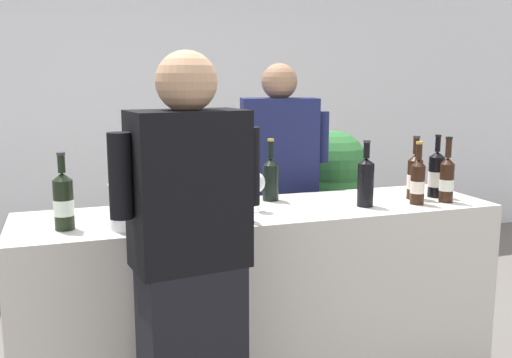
% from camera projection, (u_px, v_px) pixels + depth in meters
% --- Properties ---
extents(wall_back, '(8.00, 0.10, 2.80)m').
position_uv_depth(wall_back, '(167.00, 104.00, 5.13)').
color(wall_back, white).
rests_on(wall_back, ground_plane).
extents(counter, '(2.32, 0.61, 1.00)m').
position_uv_depth(counter, '(263.00, 306.00, 2.86)').
color(counter, beige).
rests_on(counter, ground_plane).
extents(wine_bottle_0, '(0.08, 0.08, 0.33)m').
position_uv_depth(wine_bottle_0, '(64.00, 201.00, 2.37)').
color(wine_bottle_0, black).
rests_on(wine_bottle_0, counter).
extents(wine_bottle_1, '(0.08, 0.08, 0.33)m').
position_uv_depth(wine_bottle_1, '(233.00, 183.00, 2.82)').
color(wine_bottle_1, black).
rests_on(wine_bottle_1, counter).
extents(wine_bottle_2, '(0.07, 0.07, 0.32)m').
position_uv_depth(wine_bottle_2, '(418.00, 181.00, 2.86)').
color(wine_bottle_2, black).
rests_on(wine_bottle_2, counter).
extents(wine_bottle_3, '(0.08, 0.08, 0.32)m').
position_uv_depth(wine_bottle_3, '(271.00, 178.00, 2.95)').
color(wine_bottle_3, black).
rests_on(wine_bottle_3, counter).
extents(wine_bottle_4, '(0.08, 0.08, 0.29)m').
position_uv_depth(wine_bottle_4, '(208.00, 198.00, 2.50)').
color(wine_bottle_4, black).
rests_on(wine_bottle_4, counter).
extents(wine_bottle_5, '(0.08, 0.08, 0.33)m').
position_uv_depth(wine_bottle_5, '(436.00, 174.00, 3.04)').
color(wine_bottle_5, black).
rests_on(wine_bottle_5, counter).
extents(wine_bottle_6, '(0.07, 0.07, 0.33)m').
position_uv_depth(wine_bottle_6, '(145.00, 191.00, 2.61)').
color(wine_bottle_6, black).
rests_on(wine_bottle_6, counter).
extents(wine_bottle_7, '(0.08, 0.08, 0.33)m').
position_uv_depth(wine_bottle_7, '(366.00, 181.00, 2.81)').
color(wine_bottle_7, black).
rests_on(wine_bottle_7, counter).
extents(wine_bottle_8, '(0.08, 0.08, 0.33)m').
position_uv_depth(wine_bottle_8, '(239.00, 193.00, 2.53)').
color(wine_bottle_8, black).
rests_on(wine_bottle_8, counter).
extents(wine_bottle_9, '(0.07, 0.07, 0.34)m').
position_uv_depth(wine_bottle_9, '(447.00, 179.00, 2.91)').
color(wine_bottle_9, black).
rests_on(wine_bottle_9, counter).
extents(wine_bottle_10, '(0.08, 0.08, 0.33)m').
position_uv_depth(wine_bottle_10, '(415.00, 176.00, 2.98)').
color(wine_bottle_10, black).
rests_on(wine_bottle_10, counter).
extents(wine_bottle_11, '(0.08, 0.08, 0.31)m').
position_uv_depth(wine_bottle_11, '(215.00, 189.00, 2.70)').
color(wine_bottle_11, black).
rests_on(wine_bottle_11, counter).
extents(wine_glass, '(0.07, 0.07, 0.19)m').
position_uv_depth(wine_glass, '(258.00, 184.00, 2.69)').
color(wine_glass, silver).
rests_on(wine_glass, counter).
extents(ice_bucket, '(0.24, 0.24, 0.19)m').
position_uv_depth(ice_bucket, '(138.00, 205.00, 2.41)').
color(ice_bucket, silver).
rests_on(ice_bucket, counter).
extents(person_server, '(0.59, 0.33, 1.72)m').
position_uv_depth(person_server, '(278.00, 210.00, 3.47)').
color(person_server, black).
rests_on(person_server, ground_plane).
extents(person_guest, '(0.56, 0.29, 1.72)m').
position_uv_depth(person_guest, '(191.00, 291.00, 2.11)').
color(person_guest, black).
rests_on(person_guest, ground_plane).
extents(potted_shrub, '(0.52, 0.62, 1.28)m').
position_uv_depth(potted_shrub, '(330.00, 198.00, 3.92)').
color(potted_shrub, brown).
rests_on(potted_shrub, ground_plane).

